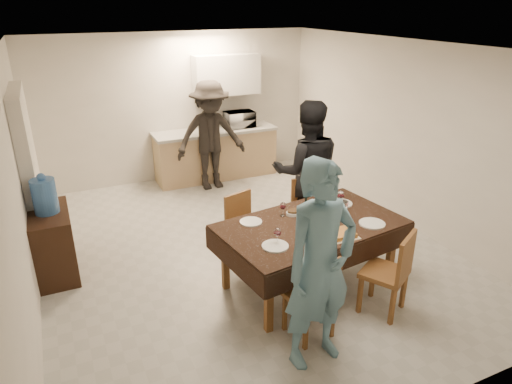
{
  "coord_description": "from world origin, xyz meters",
  "views": [
    {
      "loc": [
        -2.07,
        -4.95,
        3.07
      ],
      "look_at": [
        0.05,
        -0.3,
        0.92
      ],
      "focal_mm": 32.0,
      "sensor_mm": 36.0,
      "label": 1
    }
  ],
  "objects_px": {
    "water_jug": "(45,196)",
    "wine_bottle": "(306,210)",
    "savoury_tart": "(338,234)",
    "microwave": "(240,119)",
    "person_near": "(320,266)",
    "person_kitchen": "(211,136)",
    "water_pitcher": "(341,210)",
    "dining_table": "(311,226)",
    "console": "(54,243)",
    "person_far": "(307,172)"
  },
  "relations": [
    {
      "from": "water_jug",
      "to": "person_far",
      "type": "height_order",
      "value": "person_far"
    },
    {
      "from": "person_near",
      "to": "person_kitchen",
      "type": "distance_m",
      "value": 4.39
    },
    {
      "from": "wine_bottle",
      "to": "savoury_tart",
      "type": "xyz_separation_m",
      "value": [
        0.15,
        -0.43,
        -0.12
      ]
    },
    {
      "from": "wine_bottle",
      "to": "person_near",
      "type": "height_order",
      "value": "person_near"
    },
    {
      "from": "microwave",
      "to": "person_near",
      "type": "xyz_separation_m",
      "value": [
        -1.26,
        -4.81,
        -0.09
      ]
    },
    {
      "from": "wine_bottle",
      "to": "microwave",
      "type": "distance_m",
      "value": 3.79
    },
    {
      "from": "microwave",
      "to": "person_near",
      "type": "bearing_deg",
      "value": 75.31
    },
    {
      "from": "wine_bottle",
      "to": "microwave",
      "type": "xyz_separation_m",
      "value": [
        0.76,
        3.71,
        0.12
      ]
    },
    {
      "from": "console",
      "to": "person_kitchen",
      "type": "relative_size",
      "value": 0.47
    },
    {
      "from": "wine_bottle",
      "to": "microwave",
      "type": "height_order",
      "value": "microwave"
    },
    {
      "from": "savoury_tart",
      "to": "person_kitchen",
      "type": "bearing_deg",
      "value": 91.78
    },
    {
      "from": "water_jug",
      "to": "wine_bottle",
      "type": "xyz_separation_m",
      "value": [
        2.6,
        -1.4,
        -0.08
      ]
    },
    {
      "from": "console",
      "to": "microwave",
      "type": "distance_m",
      "value": 4.13
    },
    {
      "from": "person_kitchen",
      "to": "wine_bottle",
      "type": "bearing_deg",
      "value": -90.62
    },
    {
      "from": "console",
      "to": "water_jug",
      "type": "height_order",
      "value": "water_jug"
    },
    {
      "from": "water_pitcher",
      "to": "person_near",
      "type": "distance_m",
      "value": 1.35
    },
    {
      "from": "wine_bottle",
      "to": "person_kitchen",
      "type": "xyz_separation_m",
      "value": [
        0.04,
        3.26,
        0.0
      ]
    },
    {
      "from": "water_jug",
      "to": "person_near",
      "type": "distance_m",
      "value": 3.27
    },
    {
      "from": "person_far",
      "to": "water_pitcher",
      "type": "bearing_deg",
      "value": 100.75
    },
    {
      "from": "dining_table",
      "to": "microwave",
      "type": "relative_size",
      "value": 4.12
    },
    {
      "from": "savoury_tart",
      "to": "microwave",
      "type": "xyz_separation_m",
      "value": [
        0.61,
        4.14,
        0.24
      ]
    },
    {
      "from": "dining_table",
      "to": "console",
      "type": "xyz_separation_m",
      "value": [
        -2.65,
        1.45,
        -0.34
      ]
    },
    {
      "from": "water_jug",
      "to": "microwave",
      "type": "xyz_separation_m",
      "value": [
        3.36,
        2.3,
        0.04
      ]
    },
    {
      "from": "wine_bottle",
      "to": "person_far",
      "type": "xyz_separation_m",
      "value": [
        0.6,
        1.0,
        0.03
      ]
    },
    {
      "from": "dining_table",
      "to": "water_pitcher",
      "type": "height_order",
      "value": "water_pitcher"
    },
    {
      "from": "savoury_tart",
      "to": "person_far",
      "type": "distance_m",
      "value": 1.51
    },
    {
      "from": "water_pitcher",
      "to": "savoury_tart",
      "type": "xyz_separation_m",
      "value": [
        -0.25,
        -0.33,
        -0.09
      ]
    },
    {
      "from": "water_jug",
      "to": "dining_table",
      "type": "bearing_deg",
      "value": -28.73
    },
    {
      "from": "water_pitcher",
      "to": "microwave",
      "type": "xyz_separation_m",
      "value": [
        0.36,
        3.81,
        0.16
      ]
    },
    {
      "from": "water_jug",
      "to": "person_near",
      "type": "bearing_deg",
      "value": -49.98
    },
    {
      "from": "water_jug",
      "to": "person_kitchen",
      "type": "xyz_separation_m",
      "value": [
        2.64,
        1.85,
        -0.08
      ]
    },
    {
      "from": "savoury_tart",
      "to": "dining_table",
      "type": "bearing_deg",
      "value": 104.74
    },
    {
      "from": "water_jug",
      "to": "savoury_tart",
      "type": "height_order",
      "value": "water_jug"
    },
    {
      "from": "console",
      "to": "dining_table",
      "type": "bearing_deg",
      "value": -28.73
    },
    {
      "from": "water_jug",
      "to": "microwave",
      "type": "bearing_deg",
      "value": 34.42
    },
    {
      "from": "person_kitchen",
      "to": "person_near",
      "type": "bearing_deg",
      "value": -97.0
    },
    {
      "from": "dining_table",
      "to": "person_far",
      "type": "xyz_separation_m",
      "value": [
        0.55,
        1.05,
        0.21
      ]
    },
    {
      "from": "wine_bottle",
      "to": "savoury_tart",
      "type": "height_order",
      "value": "wine_bottle"
    },
    {
      "from": "savoury_tart",
      "to": "water_pitcher",
      "type": "bearing_deg",
      "value": 52.85
    },
    {
      "from": "savoury_tart",
      "to": "microwave",
      "type": "bearing_deg",
      "value": 81.61
    },
    {
      "from": "savoury_tart",
      "to": "person_near",
      "type": "relative_size",
      "value": 0.2
    },
    {
      "from": "person_kitchen",
      "to": "microwave",
      "type": "bearing_deg",
      "value": 31.82
    },
    {
      "from": "console",
      "to": "person_far",
      "type": "xyz_separation_m",
      "value": [
        3.2,
        -0.4,
        0.55
      ]
    },
    {
      "from": "wine_bottle",
      "to": "person_far",
      "type": "relative_size",
      "value": 0.16
    },
    {
      "from": "water_jug",
      "to": "person_far",
      "type": "bearing_deg",
      "value": -7.19
    },
    {
      "from": "water_jug",
      "to": "water_pitcher",
      "type": "xyz_separation_m",
      "value": [
        3.0,
        -1.5,
        -0.12
      ]
    },
    {
      "from": "water_jug",
      "to": "water_pitcher",
      "type": "distance_m",
      "value": 3.36
    },
    {
      "from": "person_near",
      "to": "person_kitchen",
      "type": "xyz_separation_m",
      "value": [
        0.54,
        4.36,
        -0.03
      ]
    },
    {
      "from": "wine_bottle",
      "to": "water_pitcher",
      "type": "relative_size",
      "value": 1.35
    },
    {
      "from": "wine_bottle",
      "to": "savoury_tart",
      "type": "bearing_deg",
      "value": -70.77
    }
  ]
}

